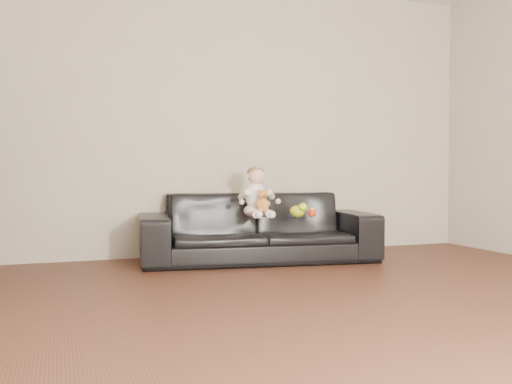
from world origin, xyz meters
name	(u,v)px	position (x,y,z in m)	size (l,w,h in m)	color
floor	(388,327)	(0.00, 0.00, 0.00)	(5.50, 5.50, 0.00)	#482719
wall_back	(231,118)	(0.00, 2.75, 1.30)	(5.00, 5.00, 0.00)	#B8AE9B
sofa	(258,227)	(0.09, 2.25, 0.30)	(2.05, 0.80, 0.60)	black
baby	(256,195)	(0.04, 2.14, 0.59)	(0.32, 0.39, 0.44)	silver
teddy_bear	(263,201)	(0.05, 2.01, 0.54)	(0.13, 0.13, 0.19)	#C67F38
toy_green	(297,211)	(0.38, 2.04, 0.45)	(0.13, 0.15, 0.10)	#BCD519
toy_rattle	(312,213)	(0.51, 2.02, 0.43)	(0.07, 0.07, 0.07)	red
toy_blue_disc	(296,216)	(0.41, 2.12, 0.40)	(0.11, 0.11, 0.02)	#1985CF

